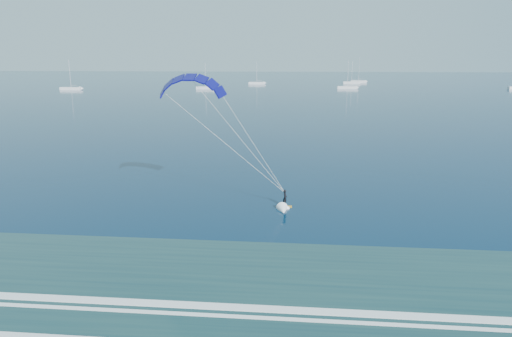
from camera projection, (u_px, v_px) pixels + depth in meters
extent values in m
cube|color=#1E423F|center=(207.00, 322.00, 24.39)|extent=(600.00, 22.00, 0.03)
cube|color=white|center=(213.00, 306.00, 25.84)|extent=(600.00, 0.70, 0.07)
cube|color=orange|center=(285.00, 206.00, 43.17)|extent=(1.31, 0.42, 0.08)
imported|color=black|center=(285.00, 198.00, 42.97)|extent=(0.43, 0.62, 1.62)
cone|color=white|center=(283.00, 210.00, 41.91)|extent=(1.31, 1.74, 1.10)
cube|color=silver|center=(71.00, 89.00, 198.29)|extent=(9.47, 2.40, 1.20)
cylinder|color=silver|center=(70.00, 74.00, 196.77)|extent=(0.18, 0.18, 11.58)
cylinder|color=silver|center=(74.00, 85.00, 197.85)|extent=(2.60, 0.12, 0.12)
cube|color=silver|center=(206.00, 88.00, 202.93)|extent=(8.28, 2.40, 1.20)
cylinder|color=silver|center=(205.00, 75.00, 201.58)|extent=(0.18, 0.18, 10.23)
cylinder|color=silver|center=(208.00, 85.00, 202.49)|extent=(2.60, 0.12, 0.12)
cube|color=silver|center=(257.00, 83.00, 240.39)|extent=(8.60, 2.40, 1.20)
cylinder|color=silver|center=(257.00, 72.00, 239.01)|extent=(0.18, 0.18, 10.41)
cylinder|color=silver|center=(259.00, 80.00, 239.95)|extent=(2.60, 0.12, 0.12)
cube|color=silver|center=(347.00, 87.00, 205.43)|extent=(8.87, 2.40, 1.20)
cylinder|color=silver|center=(348.00, 74.00, 203.97)|extent=(0.18, 0.18, 11.09)
cylinder|color=silver|center=(350.00, 84.00, 204.99)|extent=(2.60, 0.12, 0.12)
cube|color=silver|center=(352.00, 83.00, 244.94)|extent=(8.84, 2.40, 1.20)
cylinder|color=silver|center=(352.00, 71.00, 243.52)|extent=(0.18, 0.18, 10.80)
cylinder|color=silver|center=(354.00, 80.00, 244.50)|extent=(2.60, 0.12, 0.12)
cube|color=silver|center=(358.00, 82.00, 256.38)|extent=(8.67, 2.40, 1.20)
cylinder|color=silver|center=(359.00, 69.00, 254.77)|extent=(0.18, 0.18, 12.32)
cylinder|color=silver|center=(361.00, 79.00, 255.94)|extent=(2.60, 0.12, 0.12)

